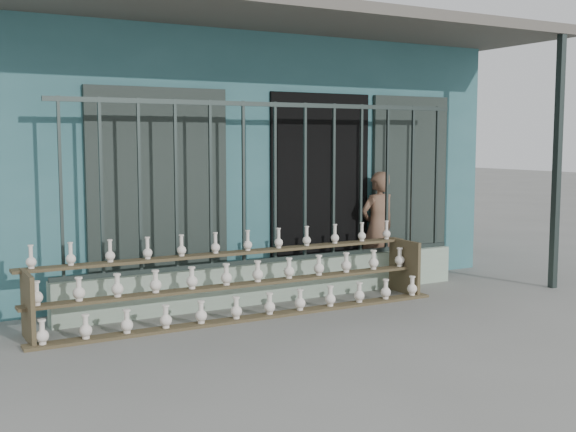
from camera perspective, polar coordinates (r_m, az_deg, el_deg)
ground at (r=7.22m, az=3.92°, el=-8.66°), size 60.00×60.00×0.00m
workshop_building at (r=10.78m, az=-8.43°, el=4.87°), size 7.40×6.60×3.21m
parapet_wall at (r=8.26m, az=-1.02°, el=-5.16°), size 5.00×0.20×0.45m
security_fence at (r=8.12m, az=-1.04°, el=2.65°), size 5.00×0.04×1.80m
shelf_rack at (r=7.60m, az=-3.60°, el=-5.12°), size 4.50×0.68×0.85m
elderly_woman at (r=9.31m, az=7.10°, el=-0.89°), size 0.54×0.38×1.43m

